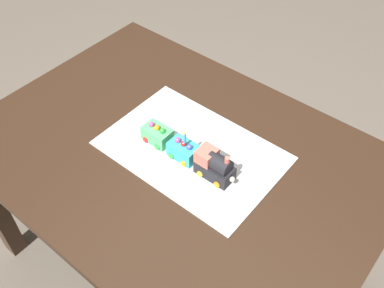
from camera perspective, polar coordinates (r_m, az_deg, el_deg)
ground_plane at (r=2.12m, az=-1.54°, el=-14.66°), size 8.00×8.00×0.00m
dining_table at (r=1.59m, az=-1.98°, el=-3.65°), size 1.40×1.00×0.74m
cake_board at (r=1.51m, az=-0.00°, el=-0.83°), size 0.60×0.40×0.00m
cake_locomotive at (r=1.41m, az=3.02°, el=-2.70°), size 0.14×0.08×0.12m
cake_car_caboose_turquoise at (r=1.47m, az=-0.99°, el=-0.74°), size 0.10×0.08×0.07m
cake_car_tanker_mint_green at (r=1.53m, az=-4.38°, el=1.32°), size 0.10×0.08×0.07m
birthday_candle at (r=1.42m, az=-0.82°, el=0.98°), size 0.01×0.01×0.05m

